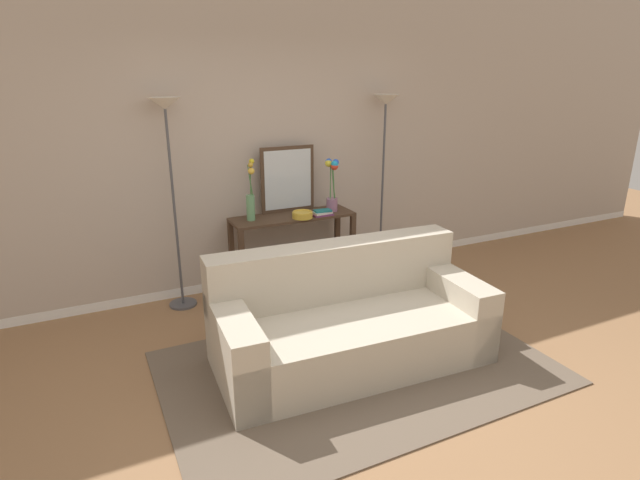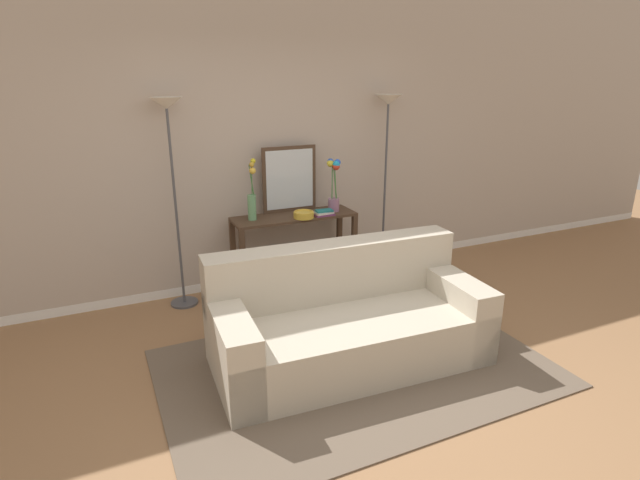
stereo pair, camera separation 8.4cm
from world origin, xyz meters
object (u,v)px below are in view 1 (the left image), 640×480
at_px(floor_lamp_left, 169,146).
at_px(vase_tall_flowers, 251,198).
at_px(couch, 349,323).
at_px(vase_short_flowers, 332,185).
at_px(floor_lamp_right, 384,135).
at_px(console_table, 293,238).
at_px(book_stack, 322,213).
at_px(wall_mirror, 288,179).
at_px(book_row_under_console, 265,288).
at_px(fruit_bowl, 302,215).

relative_size(floor_lamp_left, vase_tall_flowers, 3.29).
distance_m(couch, vase_short_flowers, 1.72).
bearing_deg(floor_lamp_right, console_table, -175.42).
height_order(couch, floor_lamp_right, floor_lamp_right).
relative_size(couch, console_table, 1.69).
bearing_deg(console_table, book_stack, -25.45).
bearing_deg(floor_lamp_right, wall_mirror, 175.96).
xyz_separation_m(vase_tall_flowers, book_row_under_console, (0.11, -0.01, -0.95)).
xyz_separation_m(floor_lamp_right, book_row_under_console, (-1.42, -0.09, -1.46)).
bearing_deg(floor_lamp_left, book_row_under_console, -6.20).
relative_size(console_table, vase_tall_flowers, 2.10).
height_order(vase_tall_flowers, book_stack, vase_tall_flowers).
xyz_separation_m(vase_short_flowers, book_stack, (-0.16, -0.10, -0.25)).
height_order(fruit_bowl, book_row_under_console, fruit_bowl).
bearing_deg(vase_tall_flowers, book_row_under_console, -5.53).
distance_m(couch, fruit_bowl, 1.44).
distance_m(floor_lamp_left, wall_mirror, 1.23).
xyz_separation_m(console_table, fruit_bowl, (0.05, -0.13, 0.27)).
xyz_separation_m(console_table, wall_mirror, (0.02, 0.17, 0.57)).
height_order(couch, book_row_under_console, couch).
relative_size(wall_mirror, fruit_bowl, 3.31).
distance_m(vase_tall_flowers, book_stack, 0.74).
relative_size(floor_lamp_left, book_stack, 9.65).
bearing_deg(book_row_under_console, couch, -83.63).
xyz_separation_m(couch, vase_tall_flowers, (-0.27, 1.47, 0.70)).
height_order(couch, vase_short_flowers, vase_short_flowers).
bearing_deg(vase_short_flowers, book_row_under_console, 177.61).
height_order(floor_lamp_left, vase_tall_flowers, floor_lamp_left).
height_order(vase_tall_flowers, fruit_bowl, vase_tall_flowers).
xyz_separation_m(wall_mirror, book_row_under_console, (-0.34, -0.17, -1.07)).
bearing_deg(fruit_bowl, console_table, 111.63).
bearing_deg(floor_lamp_left, console_table, -4.48).
relative_size(book_stack, book_row_under_console, 0.54).
bearing_deg(console_table, fruit_bowl, -68.37).
bearing_deg(floor_lamp_right, book_stack, -165.49).
bearing_deg(book_row_under_console, console_table, 0.00).
height_order(couch, wall_mirror, wall_mirror).
bearing_deg(vase_tall_flowers, floor_lamp_left, 173.69).
relative_size(vase_short_flowers, book_stack, 2.68).
bearing_deg(floor_lamp_right, couch, -129.22).
bearing_deg(console_table, vase_short_flowers, -4.15).
xyz_separation_m(couch, wall_mirror, (0.18, 1.62, 0.81)).
relative_size(floor_lamp_right, vase_short_flowers, 3.56).
bearing_deg(floor_lamp_left, floor_lamp_right, 0.00).
xyz_separation_m(vase_tall_flowers, fruit_bowl, (0.48, -0.14, -0.18)).
bearing_deg(fruit_bowl, floor_lamp_right, 11.55).
bearing_deg(vase_tall_flowers, book_stack, -11.29).
bearing_deg(floor_lamp_right, vase_tall_flowers, -177.09).
xyz_separation_m(couch, console_table, (0.15, 1.46, 0.24)).
height_order(couch, console_table, couch).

